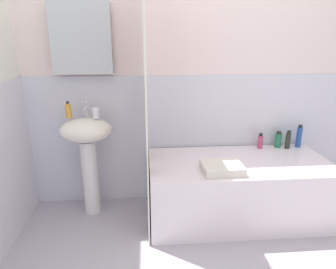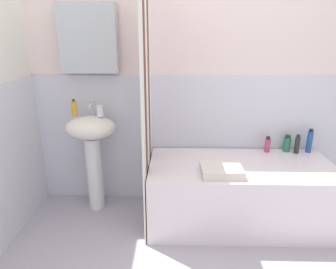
{
  "view_description": "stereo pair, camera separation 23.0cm",
  "coord_description": "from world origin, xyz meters",
  "px_view_note": "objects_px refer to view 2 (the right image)",
  "views": [
    {
      "loc": [
        -0.49,
        -1.37,
        1.51
      ],
      "look_at": [
        -0.32,
        0.81,
        0.79
      ],
      "focal_mm": 31.44,
      "sensor_mm": 36.0,
      "label": 1
    },
    {
      "loc": [
        -0.26,
        -1.37,
        1.51
      ],
      "look_at": [
        -0.32,
        0.81,
        0.79
      ],
      "focal_mm": 31.44,
      "sensor_mm": 36.0,
      "label": 2
    }
  ],
  "objects_px": {
    "sink": "(92,142)",
    "toothbrush_cup": "(100,111)",
    "bathtub": "(239,192)",
    "body_wash_bottle": "(267,145)",
    "lotion_bottle": "(297,144)",
    "towel_folded": "(221,170)",
    "soap_dispenser": "(74,108)",
    "shampoo_bottle": "(310,141)",
    "conditioner_bottle": "(287,144)"
  },
  "relations": [
    {
      "from": "soap_dispenser",
      "to": "towel_folded",
      "type": "relative_size",
      "value": 0.47
    },
    {
      "from": "sink",
      "to": "lotion_bottle",
      "type": "height_order",
      "value": "sink"
    },
    {
      "from": "lotion_bottle",
      "to": "towel_folded",
      "type": "xyz_separation_m",
      "value": [
        -0.74,
        -0.46,
        -0.05
      ]
    },
    {
      "from": "toothbrush_cup",
      "to": "towel_folded",
      "type": "relative_size",
      "value": 0.3
    },
    {
      "from": "soap_dispenser",
      "to": "conditioner_bottle",
      "type": "distance_m",
      "value": 1.92
    },
    {
      "from": "body_wash_bottle",
      "to": "soap_dispenser",
      "type": "bearing_deg",
      "value": -177.04
    },
    {
      "from": "towel_folded",
      "to": "bathtub",
      "type": "bearing_deg",
      "value": 44.8
    },
    {
      "from": "sink",
      "to": "shampoo_bottle",
      "type": "xyz_separation_m",
      "value": [
        1.94,
        0.12,
        -0.01
      ]
    },
    {
      "from": "shampoo_bottle",
      "to": "body_wash_bottle",
      "type": "height_order",
      "value": "shampoo_bottle"
    },
    {
      "from": "bathtub",
      "to": "shampoo_bottle",
      "type": "distance_m",
      "value": 0.81
    },
    {
      "from": "conditioner_bottle",
      "to": "body_wash_bottle",
      "type": "xyz_separation_m",
      "value": [
        -0.18,
        -0.02,
        -0.0
      ]
    },
    {
      "from": "bathtub",
      "to": "shampoo_bottle",
      "type": "relative_size",
      "value": 6.96
    },
    {
      "from": "sink",
      "to": "lotion_bottle",
      "type": "bearing_deg",
      "value": 2.85
    },
    {
      "from": "body_wash_bottle",
      "to": "towel_folded",
      "type": "xyz_separation_m",
      "value": [
        -0.48,
        -0.48,
        -0.03
      ]
    },
    {
      "from": "soap_dispenser",
      "to": "lotion_bottle",
      "type": "xyz_separation_m",
      "value": [
        1.96,
        0.06,
        -0.34
      ]
    },
    {
      "from": "conditioner_bottle",
      "to": "towel_folded",
      "type": "height_order",
      "value": "conditioner_bottle"
    },
    {
      "from": "soap_dispenser",
      "to": "shampoo_bottle",
      "type": "distance_m",
      "value": 2.1
    },
    {
      "from": "shampoo_bottle",
      "to": "toothbrush_cup",
      "type": "bearing_deg",
      "value": -176.41
    },
    {
      "from": "sink",
      "to": "toothbrush_cup",
      "type": "xyz_separation_m",
      "value": [
        0.09,
        0.0,
        0.28
      ]
    },
    {
      "from": "soap_dispenser",
      "to": "lotion_bottle",
      "type": "relative_size",
      "value": 0.84
    },
    {
      "from": "conditioner_bottle",
      "to": "towel_folded",
      "type": "relative_size",
      "value": 0.5
    },
    {
      "from": "conditioner_bottle",
      "to": "body_wash_bottle",
      "type": "height_order",
      "value": "conditioner_bottle"
    },
    {
      "from": "sink",
      "to": "conditioner_bottle",
      "type": "height_order",
      "value": "sink"
    },
    {
      "from": "lotion_bottle",
      "to": "sink",
      "type": "bearing_deg",
      "value": -177.15
    },
    {
      "from": "shampoo_bottle",
      "to": "body_wash_bottle",
      "type": "xyz_separation_m",
      "value": [
        -0.37,
        -0.0,
        -0.04
      ]
    },
    {
      "from": "sink",
      "to": "soap_dispenser",
      "type": "xyz_separation_m",
      "value": [
        -0.14,
        0.03,
        0.3
      ]
    },
    {
      "from": "lotion_bottle",
      "to": "towel_folded",
      "type": "height_order",
      "value": "lotion_bottle"
    },
    {
      "from": "lotion_bottle",
      "to": "shampoo_bottle",
      "type": "bearing_deg",
      "value": 13.1
    },
    {
      "from": "shampoo_bottle",
      "to": "body_wash_bottle",
      "type": "distance_m",
      "value": 0.38
    },
    {
      "from": "soap_dispenser",
      "to": "towel_folded",
      "type": "distance_m",
      "value": 1.33
    },
    {
      "from": "sink",
      "to": "conditioner_bottle",
      "type": "bearing_deg",
      "value": 4.33
    },
    {
      "from": "toothbrush_cup",
      "to": "shampoo_bottle",
      "type": "relative_size",
      "value": 0.42
    },
    {
      "from": "soap_dispenser",
      "to": "towel_folded",
      "type": "bearing_deg",
      "value": -17.91
    },
    {
      "from": "conditioner_bottle",
      "to": "body_wash_bottle",
      "type": "bearing_deg",
      "value": -174.25
    },
    {
      "from": "toothbrush_cup",
      "to": "lotion_bottle",
      "type": "height_order",
      "value": "toothbrush_cup"
    },
    {
      "from": "sink",
      "to": "body_wash_bottle",
      "type": "relative_size",
      "value": 6.03
    },
    {
      "from": "sink",
      "to": "bathtub",
      "type": "height_order",
      "value": "sink"
    },
    {
      "from": "soap_dispenser",
      "to": "sink",
      "type": "bearing_deg",
      "value": -10.9
    },
    {
      "from": "shampoo_bottle",
      "to": "lotion_bottle",
      "type": "relative_size",
      "value": 1.25
    },
    {
      "from": "bathtub",
      "to": "body_wash_bottle",
      "type": "xyz_separation_m",
      "value": [
        0.28,
        0.28,
        0.33
      ]
    },
    {
      "from": "sink",
      "to": "conditioner_bottle",
      "type": "distance_m",
      "value": 1.75
    },
    {
      "from": "conditioner_bottle",
      "to": "body_wash_bottle",
      "type": "distance_m",
      "value": 0.18
    },
    {
      "from": "body_wash_bottle",
      "to": "towel_folded",
      "type": "bearing_deg",
      "value": -135.2
    },
    {
      "from": "toothbrush_cup",
      "to": "lotion_bottle",
      "type": "bearing_deg",
      "value": 2.92
    },
    {
      "from": "lotion_bottle",
      "to": "bathtub",
      "type": "bearing_deg",
      "value": -154.37
    },
    {
      "from": "soap_dispenser",
      "to": "conditioner_bottle",
      "type": "xyz_separation_m",
      "value": [
        1.88,
        0.11,
        -0.34
      ]
    },
    {
      "from": "sink",
      "to": "towel_folded",
      "type": "height_order",
      "value": "sink"
    },
    {
      "from": "conditioner_bottle",
      "to": "body_wash_bottle",
      "type": "relative_size",
      "value": 1.06
    },
    {
      "from": "toothbrush_cup",
      "to": "conditioner_bottle",
      "type": "height_order",
      "value": "toothbrush_cup"
    },
    {
      "from": "towel_folded",
      "to": "lotion_bottle",
      "type": "bearing_deg",
      "value": 31.72
    }
  ]
}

